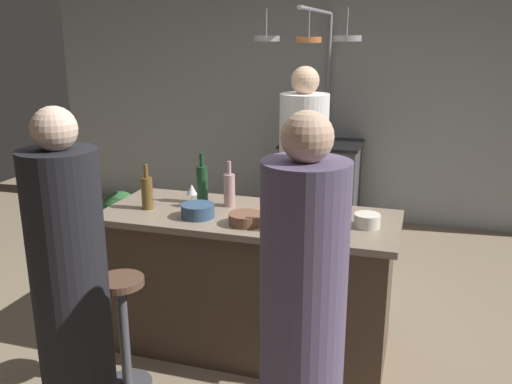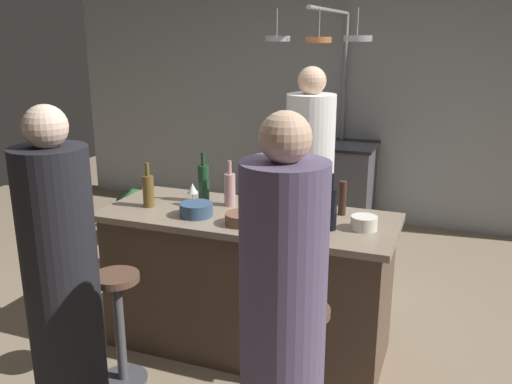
# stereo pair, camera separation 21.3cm
# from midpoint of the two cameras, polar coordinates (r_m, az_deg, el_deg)

# --- Properties ---
(ground_plane) EXTENTS (9.00, 9.00, 0.00)m
(ground_plane) POSITION_cam_midpoint_polar(r_m,az_deg,el_deg) (3.70, 0.86, -15.69)
(ground_plane) COLOR gray
(back_wall) EXTENTS (6.40, 0.16, 2.60)m
(back_wall) POSITION_cam_midpoint_polar(r_m,az_deg,el_deg) (5.94, 10.44, 9.59)
(back_wall) COLOR #9EA3A8
(back_wall) RESTS_ON ground_plane
(kitchen_island) EXTENTS (1.80, 0.72, 0.90)m
(kitchen_island) POSITION_cam_midpoint_polar(r_m,az_deg,el_deg) (3.48, 0.89, -9.35)
(kitchen_island) COLOR brown
(kitchen_island) RESTS_ON ground_plane
(stove_range) EXTENTS (0.80, 0.64, 0.89)m
(stove_range) POSITION_cam_midpoint_polar(r_m,az_deg,el_deg) (5.71, 9.27, 0.66)
(stove_range) COLOR #47474C
(stove_range) RESTS_ON ground_plane
(chef) EXTENTS (0.37, 0.37, 1.73)m
(chef) POSITION_cam_midpoint_polar(r_m,az_deg,el_deg) (4.19, 7.00, 0.13)
(chef) COLOR white
(chef) RESTS_ON ground_plane
(bar_stool_right) EXTENTS (0.28, 0.28, 0.68)m
(bar_stool_right) POSITION_cam_midpoint_polar(r_m,az_deg,el_deg) (2.87, 7.08, -17.32)
(bar_stool_right) COLOR #4C4C51
(bar_stool_right) RESTS_ON ground_plane
(guest_right) EXTENTS (0.36, 0.36, 1.68)m
(guest_right) POSITION_cam_midpoint_polar(r_m,az_deg,el_deg) (2.33, 5.48, -14.11)
(guest_right) COLOR #594C6B
(guest_right) RESTS_ON ground_plane
(bar_stool_left) EXTENTS (0.28, 0.28, 0.68)m
(bar_stool_left) POSITION_cam_midpoint_polar(r_m,az_deg,el_deg) (3.24, -12.22, -13.34)
(bar_stool_left) COLOR #4C4C51
(bar_stool_left) RESTS_ON ground_plane
(guest_left) EXTENTS (0.35, 0.35, 1.66)m
(guest_left) POSITION_cam_midpoint_polar(r_m,az_deg,el_deg) (2.79, -17.46, -9.75)
(guest_left) COLOR black
(guest_left) RESTS_ON ground_plane
(overhead_pot_rack) EXTENTS (0.86, 1.45, 2.17)m
(overhead_pot_rack) POSITION_cam_midpoint_polar(r_m,az_deg,el_deg) (5.03, 8.98, 12.68)
(overhead_pot_rack) COLOR gray
(overhead_pot_rack) RESTS_ON ground_plane
(potted_plant) EXTENTS (0.36, 0.36, 0.52)m
(potted_plant) POSITION_cam_midpoint_polar(r_m,az_deg,el_deg) (5.41, -11.53, -2.01)
(potted_plant) COLOR brown
(potted_plant) RESTS_ON ground_plane
(cutting_board) EXTENTS (0.32, 0.22, 0.02)m
(cutting_board) POSITION_cam_midpoint_polar(r_m,az_deg,el_deg) (3.33, 4.32, -2.12)
(cutting_board) COLOR #997047
(cutting_board) RESTS_ON kitchen_island
(pepper_mill) EXTENTS (0.05, 0.05, 0.21)m
(pepper_mill) POSITION_cam_midpoint_polar(r_m,az_deg,el_deg) (3.33, 10.82, -0.64)
(pepper_mill) COLOR #382319
(pepper_mill) RESTS_ON kitchen_island
(wine_bottle_dark) EXTENTS (0.07, 0.07, 0.32)m
(wine_bottle_dark) POSITION_cam_midpoint_polar(r_m,az_deg,el_deg) (3.07, 9.78, -1.67)
(wine_bottle_dark) COLOR black
(wine_bottle_dark) RESTS_ON kitchen_island
(wine_bottle_amber) EXTENTS (0.07, 0.07, 0.29)m
(wine_bottle_amber) POSITION_cam_midpoint_polar(r_m,az_deg,el_deg) (3.48, -9.47, 0.17)
(wine_bottle_amber) COLOR brown
(wine_bottle_amber) RESTS_ON kitchen_island
(wine_bottle_green) EXTENTS (0.07, 0.07, 0.33)m
(wine_bottle_green) POSITION_cam_midpoint_polar(r_m,az_deg,el_deg) (3.53, -3.78, 0.96)
(wine_bottle_green) COLOR #193D23
(wine_bottle_green) RESTS_ON kitchen_island
(wine_bottle_rose) EXTENTS (0.07, 0.07, 0.29)m
(wine_bottle_rose) POSITION_cam_midpoint_polar(r_m,az_deg,el_deg) (3.45, -1.00, 0.33)
(wine_bottle_rose) COLOR #B78C8E
(wine_bottle_rose) RESTS_ON kitchen_island
(wine_bottle_white) EXTENTS (0.07, 0.07, 0.30)m
(wine_bottle_white) POSITION_cam_midpoint_polar(r_m,az_deg,el_deg) (2.99, 5.45, -2.20)
(wine_bottle_white) COLOR gray
(wine_bottle_white) RESTS_ON kitchen_island
(wine_glass_near_right_guest) EXTENTS (0.07, 0.07, 0.15)m
(wine_glass_near_right_guest) POSITION_cam_midpoint_polar(r_m,az_deg,el_deg) (3.12, 6.75, -1.65)
(wine_glass_near_right_guest) COLOR silver
(wine_glass_near_right_guest) RESTS_ON kitchen_island
(wine_glass_near_left_guest) EXTENTS (0.07, 0.07, 0.15)m
(wine_glass_near_left_guest) POSITION_cam_midpoint_polar(r_m,az_deg,el_deg) (3.47, -4.91, 0.25)
(wine_glass_near_left_guest) COLOR silver
(wine_glass_near_left_guest) RESTS_ON kitchen_island
(mixing_bowl_wooden) EXTENTS (0.20, 0.20, 0.06)m
(mixing_bowl_wooden) POSITION_cam_midpoint_polar(r_m,az_deg,el_deg) (3.14, 0.49, -2.82)
(mixing_bowl_wooden) COLOR brown
(mixing_bowl_wooden) RESTS_ON kitchen_island
(mixing_bowl_ceramic) EXTENTS (0.15, 0.15, 0.08)m
(mixing_bowl_ceramic) POSITION_cam_midpoint_polar(r_m,az_deg,el_deg) (3.13, 13.14, -3.17)
(mixing_bowl_ceramic) COLOR silver
(mixing_bowl_ceramic) RESTS_ON kitchen_island
(mixing_bowl_blue) EXTENTS (0.20, 0.20, 0.08)m
(mixing_bowl_blue) POSITION_cam_midpoint_polar(r_m,az_deg,el_deg) (3.28, -4.43, -1.86)
(mixing_bowl_blue) COLOR #334C6B
(mixing_bowl_blue) RESTS_ON kitchen_island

